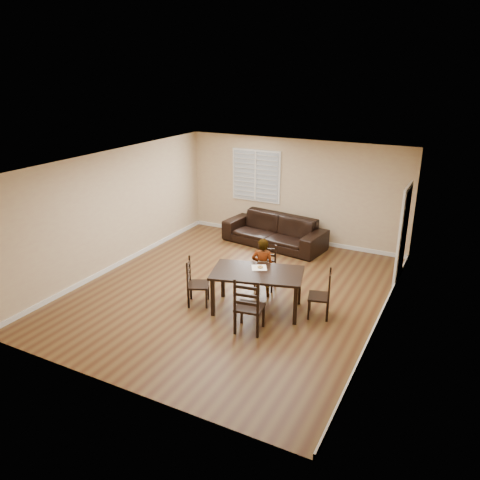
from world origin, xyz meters
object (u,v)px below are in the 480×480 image
Objects in this scene: donut at (260,267)px; child at (263,267)px; sofa at (274,231)px; chair_left at (192,284)px; chair_near at (266,268)px; dining_table at (257,276)px; chair_right at (325,296)px; chair_far at (247,309)px.

child is at bearing 108.20° from donut.
donut is 3.37m from sofa.
chair_left is at bearing 26.31° from child.
sofa is at bearing -27.66° from chair_left.
chair_near is at bearing 106.37° from donut.
child is 2.93m from sofa.
chair_right is at bearing -0.03° from dining_table.
dining_table is 17.18× the size of donut.
chair_right is 1.43m from child.
chair_near is (-0.28, 1.03, -0.29)m from dining_table.
child reaches higher than chair_far.
chair_left is (-0.95, -1.38, 0.01)m from chair_near.
chair_left reaches higher than chair_right.
chair_far is at bearing 89.39° from child.
chair_far is 1.14× the size of chair_right.
chair_left is 1.37m from donut.
chair_right is at bearing -37.24° from chair_near.
child reaches higher than dining_table.
child is at bearing -73.92° from chair_left.
chair_near is 1.66m from chair_right.
sofa is at bearing -82.02° from chair_far.
chair_far is at bearing -87.83° from chair_near.
dining_table is at bearing 89.90° from child.
chair_left is (-1.22, -0.36, -0.27)m from dining_table.
sofa is (-1.06, 3.17, -0.43)m from donut.
donut is at bearing -91.10° from chair_left.
chair_right reaches higher than sofa.
chair_near is 1.68m from chair_left.
dining_table is 1.52× the size of child.
dining_table is 1.30m from chair_left.
dining_table is at bearing -99.41° from chair_left.
chair_near is 1.96m from chair_far.
chair_right is at bearing 154.19° from child.
chair_left is at bearing -179.07° from dining_table.
child is (-0.39, 1.46, 0.14)m from chair_far.
chair_far is (0.22, -0.87, -0.23)m from dining_table.
chair_far reaches higher than chair_near.
chair_near is 0.88× the size of chair_far.
chair_far is 9.61× the size of donut.
sofa is at bearing 108.58° from donut.
sofa is at bearing 96.74° from chair_near.
chair_left is at bearing -155.43° from donut.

